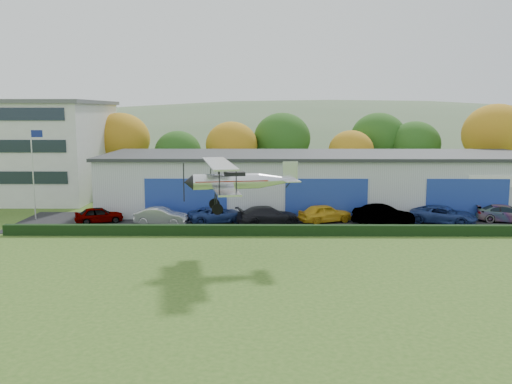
{
  "coord_description": "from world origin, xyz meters",
  "views": [
    {
      "loc": [
        -0.67,
        -24.21,
        9.28
      ],
      "look_at": [
        -0.93,
        11.74,
        3.96
      ],
      "focal_mm": 38.48,
      "sensor_mm": 36.0,
      "label": 1
    }
  ],
  "objects_px": {
    "car_6": "(443,215)",
    "car_7": "(506,214)",
    "hangar": "(319,181)",
    "car_0": "(99,215)",
    "car_5": "(383,215)",
    "car_2": "(218,215)",
    "car_3": "(268,215)",
    "car_4": "(325,213)",
    "office_block": "(8,149)",
    "biplane": "(236,180)",
    "flagpole": "(34,165)",
    "car_1": "(161,216)"
  },
  "relations": [
    {
      "from": "car_0",
      "to": "car_4",
      "type": "height_order",
      "value": "car_4"
    },
    {
      "from": "car_3",
      "to": "car_6",
      "type": "relative_size",
      "value": 0.97
    },
    {
      "from": "car_6",
      "to": "biplane",
      "type": "relative_size",
      "value": 0.64
    },
    {
      "from": "car_5",
      "to": "car_2",
      "type": "bearing_deg",
      "value": 102.67
    },
    {
      "from": "flagpole",
      "to": "car_5",
      "type": "bearing_deg",
      "value": -4.32
    },
    {
      "from": "biplane",
      "to": "car_1",
      "type": "bearing_deg",
      "value": 112.81
    },
    {
      "from": "car_4",
      "to": "car_7",
      "type": "height_order",
      "value": "car_4"
    },
    {
      "from": "car_6",
      "to": "car_7",
      "type": "relative_size",
      "value": 1.1
    },
    {
      "from": "car_0",
      "to": "car_5",
      "type": "relative_size",
      "value": 0.78
    },
    {
      "from": "biplane",
      "to": "car_2",
      "type": "bearing_deg",
      "value": 90.13
    },
    {
      "from": "car_1",
      "to": "car_2",
      "type": "distance_m",
      "value": 4.67
    },
    {
      "from": "car_7",
      "to": "car_4",
      "type": "bearing_deg",
      "value": 106.03
    },
    {
      "from": "hangar",
      "to": "car_6",
      "type": "distance_m",
      "value": 12.29
    },
    {
      "from": "hangar",
      "to": "car_0",
      "type": "height_order",
      "value": "hangar"
    },
    {
      "from": "biplane",
      "to": "car_6",
      "type": "bearing_deg",
      "value": 22.74
    },
    {
      "from": "office_block",
      "to": "car_2",
      "type": "height_order",
      "value": "office_block"
    },
    {
      "from": "car_2",
      "to": "hangar",
      "type": "bearing_deg",
      "value": -69.91
    },
    {
      "from": "car_4",
      "to": "office_block",
      "type": "bearing_deg",
      "value": 43.8
    },
    {
      "from": "car_2",
      "to": "biplane",
      "type": "height_order",
      "value": "biplane"
    },
    {
      "from": "car_3",
      "to": "car_4",
      "type": "relative_size",
      "value": 1.14
    },
    {
      "from": "hangar",
      "to": "office_block",
      "type": "bearing_deg",
      "value": 167.99
    },
    {
      "from": "car_0",
      "to": "car_3",
      "type": "distance_m",
      "value": 14.09
    },
    {
      "from": "office_block",
      "to": "biplane",
      "type": "bearing_deg",
      "value": -44.46
    },
    {
      "from": "car_1",
      "to": "hangar",
      "type": "bearing_deg",
      "value": -51.8
    },
    {
      "from": "car_0",
      "to": "car_1",
      "type": "xyz_separation_m",
      "value": [
        5.35,
        -0.79,
        0.05
      ]
    },
    {
      "from": "office_block",
      "to": "flagpole",
      "type": "distance_m",
      "value": 15.33
    },
    {
      "from": "car_5",
      "to": "car_6",
      "type": "xyz_separation_m",
      "value": [
        5.11,
        0.63,
        -0.08
      ]
    },
    {
      "from": "car_1",
      "to": "car_2",
      "type": "bearing_deg",
      "value": -71.73
    },
    {
      "from": "car_2",
      "to": "car_5",
      "type": "bearing_deg",
      "value": -112.22
    },
    {
      "from": "hangar",
      "to": "car_3",
      "type": "bearing_deg",
      "value": -122.27
    },
    {
      "from": "hangar",
      "to": "flagpole",
      "type": "bearing_deg",
      "value": -166.49
    },
    {
      "from": "hangar",
      "to": "car_6",
      "type": "xyz_separation_m",
      "value": [
        9.51,
        -7.56,
        -1.87
      ]
    },
    {
      "from": "biplane",
      "to": "car_5",
      "type": "bearing_deg",
      "value": 31.12
    },
    {
      "from": "flagpole",
      "to": "car_6",
      "type": "bearing_deg",
      "value": -2.63
    },
    {
      "from": "car_6",
      "to": "car_7",
      "type": "xyz_separation_m",
      "value": [
        5.55,
        0.8,
        -0.04
      ]
    },
    {
      "from": "car_5",
      "to": "car_0",
      "type": "bearing_deg",
      "value": 104.47
    },
    {
      "from": "flagpole",
      "to": "biplane",
      "type": "bearing_deg",
      "value": -34.89
    },
    {
      "from": "office_block",
      "to": "car_2",
      "type": "distance_m",
      "value": 28.17
    },
    {
      "from": "office_block",
      "to": "car_7",
      "type": "relative_size",
      "value": 4.26
    },
    {
      "from": "hangar",
      "to": "car_4",
      "type": "relative_size",
      "value": 8.97
    },
    {
      "from": "car_1",
      "to": "car_5",
      "type": "distance_m",
      "value": 18.15
    },
    {
      "from": "car_1",
      "to": "biplane",
      "type": "bearing_deg",
      "value": -139.62
    },
    {
      "from": "car_7",
      "to": "hangar",
      "type": "bearing_deg",
      "value": 80.64
    },
    {
      "from": "car_1",
      "to": "office_block",
      "type": "bearing_deg",
      "value": 59.14
    },
    {
      "from": "car_3",
      "to": "car_6",
      "type": "bearing_deg",
      "value": -105.38
    },
    {
      "from": "car_2",
      "to": "car_3",
      "type": "height_order",
      "value": "car_3"
    },
    {
      "from": "hangar",
      "to": "biplane",
      "type": "distance_m",
      "value": 19.83
    },
    {
      "from": "office_block",
      "to": "car_1",
      "type": "distance_m",
      "value": 24.93
    },
    {
      "from": "car_5",
      "to": "car_7",
      "type": "xyz_separation_m",
      "value": [
        10.67,
        1.44,
        -0.12
      ]
    },
    {
      "from": "hangar",
      "to": "car_3",
      "type": "distance_m",
      "value": 9.57
    }
  ]
}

